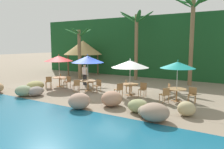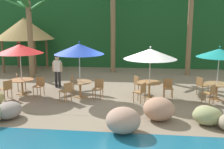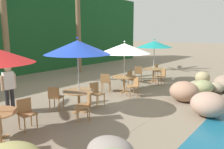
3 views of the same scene
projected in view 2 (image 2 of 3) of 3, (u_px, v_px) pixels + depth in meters
ground_plane at (125, 97)px, 12.38m from camera, size 120.00×120.00×0.00m
terrace_deck at (125, 97)px, 12.38m from camera, size 18.00×5.20×0.01m
foliage_backdrop at (134, 27)px, 20.55m from camera, size 28.00×2.40×6.00m
rock_seawall at (98, 113)px, 9.29m from camera, size 13.19×3.24×0.81m
umbrella_red at (20, 49)px, 12.37m from camera, size 2.15×2.15×2.52m
dining_table_red at (22, 82)px, 12.68m from camera, size 1.10×1.10×0.74m
chair_red_seaward at (39, 85)px, 12.59m from camera, size 0.47×0.47×0.87m
chair_red_inland at (19, 81)px, 13.45m from camera, size 0.57×0.57×0.87m
chair_red_left at (7, 88)px, 11.99m from camera, size 0.58×0.58×0.87m
umbrella_blue at (79, 49)px, 11.94m from camera, size 2.24×2.24×2.58m
dining_table_blue at (80, 84)px, 12.26m from camera, size 1.10×1.10×0.74m
chair_blue_seaward at (98, 87)px, 12.16m from camera, size 0.48×0.48×0.87m
chair_blue_inland at (75, 83)px, 13.04m from camera, size 0.57×0.56×0.87m
chair_blue_left at (66, 90)px, 11.61m from camera, size 0.59×0.59×0.87m
umbrella_white at (150, 54)px, 11.89m from camera, size 2.37×2.37×2.37m
dining_table_white at (149, 85)px, 12.17m from camera, size 1.10×1.10×0.74m
chair_white_seaward at (168, 87)px, 12.22m from camera, size 0.44×0.44×0.87m
chair_white_inland at (138, 83)px, 12.92m from camera, size 0.58×0.58×0.87m
chair_white_left at (141, 91)px, 11.48m from camera, size 0.58×0.58×0.87m
umbrella_teal at (219, 53)px, 11.58m from camera, size 1.96×1.96×2.41m
dining_table_teal at (217, 86)px, 11.88m from camera, size 1.10×1.10×0.74m
chair_teal_inland at (201, 85)px, 12.62m from camera, size 0.58×0.58×0.87m
chair_teal_left at (210, 93)px, 11.25m from camera, size 0.60×0.59×0.87m
palm_tree_nearest at (29, 26)px, 16.08m from camera, size 2.71×2.78×4.75m
palm_tree_second at (113, 10)px, 17.54m from camera, size 3.26×3.05×6.14m
palapa_hut at (24, 29)px, 18.48m from camera, size 4.04×4.04×3.66m
waiter_in_white at (57, 69)px, 14.00m from camera, size 0.52×0.24×1.70m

